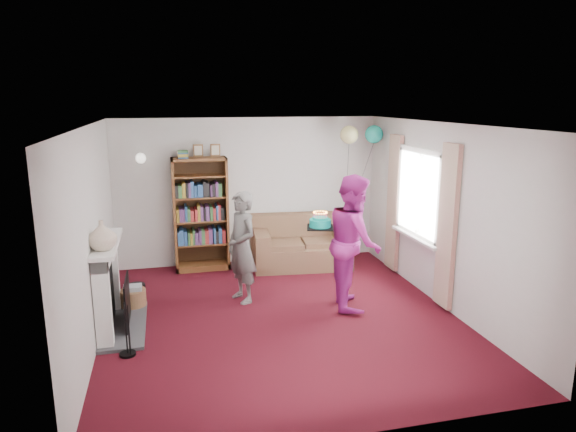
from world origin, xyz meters
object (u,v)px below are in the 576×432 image
object	(u,v)px
birthday_cake	(320,223)
person_magenta	(354,241)
bookcase	(201,215)
person_striped	(242,247)
sofa	(300,247)

from	to	relation	value
birthday_cake	person_magenta	bearing A→B (deg)	-1.37
bookcase	person_magenta	world-z (taller)	bookcase
bookcase	birthday_cake	xyz separation A→B (m)	(1.43, -2.09, 0.27)
birthday_cake	person_striped	bearing A→B (deg)	152.61
person_magenta	birthday_cake	size ratio (longest dim) A/B	5.34
person_striped	birthday_cake	distance (m)	1.17
person_striped	bookcase	bearing A→B (deg)	174.55
person_magenta	birthday_cake	bearing A→B (deg)	100.99
bookcase	sofa	world-z (taller)	bookcase
person_striped	sofa	bearing A→B (deg)	116.93
person_striped	person_magenta	size ratio (longest dim) A/B	0.86
bookcase	sofa	bearing A→B (deg)	-8.04
person_striped	person_magenta	xyz separation A→B (m)	(1.46, -0.52, 0.13)
sofa	person_magenta	xyz separation A→B (m)	(0.25, -1.87, 0.59)
sofa	person_magenta	bearing A→B (deg)	-76.59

